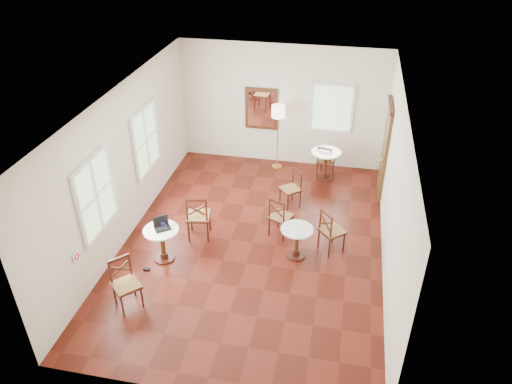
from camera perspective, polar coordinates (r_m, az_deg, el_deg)
ground at (r=9.72m, az=-0.35°, el=-5.93°), size 7.00×7.00×0.00m
room_shell at (r=8.93m, az=-0.41°, el=4.80°), size 5.02×7.02×3.01m
cafe_table_near at (r=9.22m, az=-10.90°, el=-5.64°), size 0.65×0.65×0.69m
cafe_table_mid at (r=9.18m, az=4.77°, el=-5.53°), size 0.61×0.61×0.64m
cafe_table_back at (r=11.69m, az=8.11°, el=3.48°), size 0.70×0.70×0.74m
chair_near_a at (r=9.65m, az=-6.75°, el=-2.81°), size 0.53×0.53×1.00m
chair_near_b at (r=8.41m, az=-15.00°, el=-10.34°), size 0.59×0.59×0.91m
chair_mid_a at (r=9.68m, az=2.86°, el=-2.88°), size 0.54×0.54×0.89m
chair_mid_b at (r=9.38m, az=8.78°, el=-4.50°), size 0.59×0.59×0.91m
chair_back_a at (r=11.84m, az=8.13°, el=3.61°), size 0.47×0.47×0.82m
chair_back_b at (r=10.63m, az=4.15°, el=0.43°), size 0.55×0.55×0.85m
floor_lamp at (r=11.71m, az=2.61°, el=8.91°), size 0.32×0.32×1.64m
laptop at (r=9.09m, az=-10.96°, el=-3.84°), size 0.37×0.36×0.20m
mouse at (r=9.02m, az=-10.73°, el=-4.37°), size 0.11×0.10×0.04m
navy_mug at (r=9.10m, az=-10.79°, el=-3.78°), size 0.11×0.08×0.09m
water_glass at (r=9.01m, az=-10.59°, el=-4.09°), size 0.07×0.07×0.11m
power_adapter at (r=9.28m, az=-12.68°, el=-8.82°), size 0.11×0.07×0.04m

